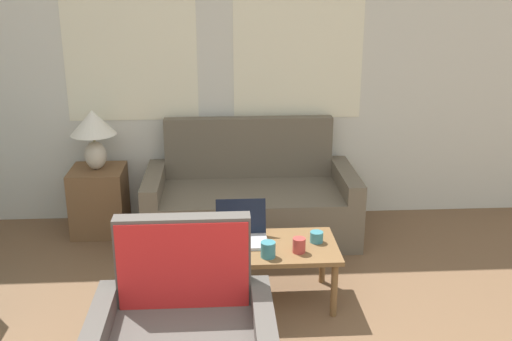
% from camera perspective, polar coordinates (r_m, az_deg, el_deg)
% --- Properties ---
extents(wall_back, '(6.62, 0.06, 2.60)m').
position_cam_1_polar(wall_back, '(5.17, -2.95, 9.42)').
color(wall_back, silver).
rests_on(wall_back, ground_plane).
extents(couch, '(1.72, 0.84, 0.93)m').
position_cam_1_polar(couch, '(5.03, -0.53, -3.05)').
color(couch, '#665B4C').
rests_on(couch, ground_plane).
extents(side_table, '(0.44, 0.44, 0.56)m').
position_cam_1_polar(side_table, '(5.22, -14.67, -2.76)').
color(side_table, brown).
rests_on(side_table, ground_plane).
extents(table_lamp, '(0.37, 0.37, 0.49)m').
position_cam_1_polar(table_lamp, '(5.04, -15.23, 3.79)').
color(table_lamp, beige).
rests_on(table_lamp, side_table).
extents(coffee_table, '(0.99, 0.54, 0.40)m').
position_cam_1_polar(coffee_table, '(3.97, 0.60, -7.76)').
color(coffee_table, brown).
rests_on(coffee_table, ground_plane).
extents(laptop, '(0.34, 0.30, 0.25)m').
position_cam_1_polar(laptop, '(4.01, -1.40, -5.90)').
color(laptop, '#B7B7BC').
rests_on(laptop, coffee_table).
extents(cup_navy, '(0.08, 0.08, 0.10)m').
position_cam_1_polar(cup_navy, '(3.86, 4.12, -7.11)').
color(cup_navy, '#B23D38').
rests_on(cup_navy, coffee_table).
extents(cup_yellow, '(0.09, 0.09, 0.07)m').
position_cam_1_polar(cup_yellow, '(4.01, 5.79, -6.31)').
color(cup_yellow, teal).
rests_on(cup_yellow, coffee_table).
extents(cup_white, '(0.09, 0.09, 0.10)m').
position_cam_1_polar(cup_white, '(3.79, 1.16, -7.54)').
color(cup_white, teal).
rests_on(cup_white, coffee_table).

